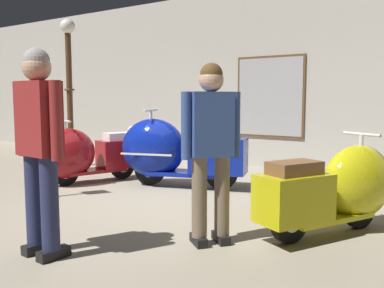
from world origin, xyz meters
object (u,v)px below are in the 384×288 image
object	(u,v)px
scooter_2	(339,188)
visitor_1	(211,141)
lamppost	(69,88)
info_stanchion	(46,166)
scooter_1	(173,151)
scooter_0	(85,154)
visitor_0	(40,138)

from	to	relation	value
scooter_2	visitor_1	bearing A→B (deg)	165.41
scooter_2	visitor_1	distance (m)	1.37
scooter_2	lamppost	xyz separation A→B (m)	(-5.35, 1.27, 1.05)
lamppost	info_stanchion	bearing A→B (deg)	-46.74
scooter_1	scooter_2	world-z (taller)	scooter_1
scooter_2	info_stanchion	bearing A→B (deg)	126.94
lamppost	visitor_1	size ratio (longest dim) A/B	1.74
scooter_1	info_stanchion	xyz separation A→B (m)	(-0.93, -1.49, -0.10)
scooter_0	scooter_1	bearing A→B (deg)	133.91
visitor_0	info_stanchion	distance (m)	2.25
scooter_0	scooter_2	world-z (taller)	scooter_0
scooter_0	visitor_1	world-z (taller)	visitor_1
scooter_0	visitor_0	bearing A→B (deg)	61.72
scooter_1	lamppost	xyz separation A→B (m)	(-2.74, 0.43, 0.97)
visitor_0	info_stanchion	bearing A→B (deg)	57.03
lamppost	info_stanchion	distance (m)	2.85
scooter_1	lamppost	distance (m)	2.93
visitor_1	info_stanchion	distance (m)	2.76
visitor_1	visitor_0	bearing A→B (deg)	84.75
lamppost	visitor_0	distance (m)	4.83
scooter_0	scooter_2	bearing A→B (deg)	105.52
scooter_2	info_stanchion	world-z (taller)	info_stanchion
scooter_0	scooter_2	size ratio (longest dim) A/B	1.03
info_stanchion	visitor_0	bearing A→B (deg)	-37.69
visitor_1	info_stanchion	xyz separation A→B (m)	(-2.70, 0.31, -0.50)
scooter_0	info_stanchion	size ratio (longest dim) A/B	1.63
scooter_2	visitor_0	xyz separation A→B (m)	(-1.82, -1.99, 0.54)
scooter_2	info_stanchion	distance (m)	3.60
lamppost	visitor_0	size ratio (longest dim) A/B	1.64
lamppost	scooter_0	bearing A→B (deg)	-33.62
visitor_1	scooter_2	bearing A→B (deg)	-92.63
lamppost	info_stanchion	xyz separation A→B (m)	(1.81, -1.92, -1.07)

